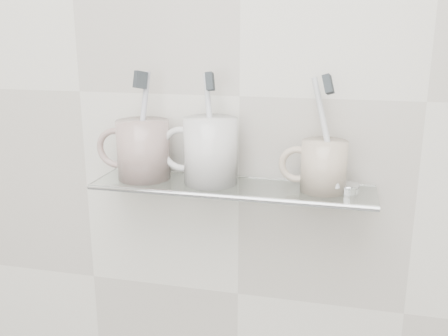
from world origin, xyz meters
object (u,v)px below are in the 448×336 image
(shelf_glass, at_px, (232,187))
(mug_left, at_px, (143,150))
(mug_right, at_px, (324,166))
(mug_center, at_px, (211,151))

(shelf_glass, distance_m, mug_left, 0.18)
(mug_right, bearing_deg, mug_left, -178.53)
(shelf_glass, bearing_deg, mug_left, 178.29)
(shelf_glass, distance_m, mug_center, 0.07)
(mug_left, height_order, mug_right, mug_left)
(mug_center, bearing_deg, mug_right, 23.89)
(mug_left, height_order, mug_center, mug_center)
(shelf_glass, relative_size, mug_right, 5.74)
(mug_center, bearing_deg, mug_left, -156.11)
(shelf_glass, relative_size, mug_center, 4.23)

